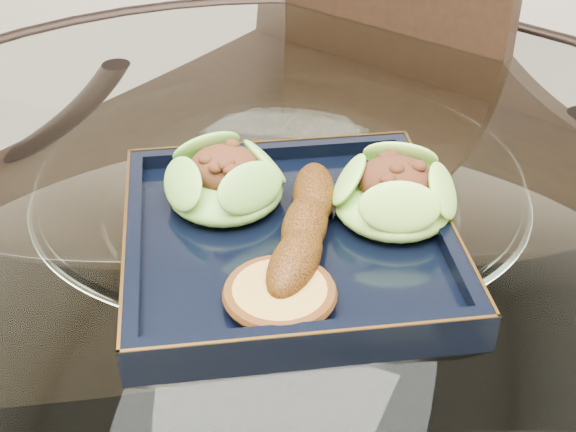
# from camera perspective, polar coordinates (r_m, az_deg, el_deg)

# --- Properties ---
(dining_table) EXTENTS (1.13, 1.13, 0.77)m
(dining_table) POSITION_cam_1_polar(r_m,az_deg,el_deg) (0.83, -0.45, -9.40)
(dining_table) COLOR white
(dining_table) RESTS_ON ground
(dining_chair) EXTENTS (0.54, 0.54, 0.95)m
(dining_chair) POSITION_cam_1_polar(r_m,az_deg,el_deg) (1.17, 2.56, 1.41)
(dining_chair) COLOR black
(dining_chair) RESTS_ON ground
(navy_plate) EXTENTS (0.35, 0.35, 0.02)m
(navy_plate) POSITION_cam_1_polar(r_m,az_deg,el_deg) (0.68, 0.00, -2.07)
(navy_plate) COLOR black
(navy_plate) RESTS_ON dining_table
(lettuce_wrap_left) EXTENTS (0.13, 0.13, 0.04)m
(lettuce_wrap_left) POSITION_cam_1_polar(r_m,az_deg,el_deg) (0.70, -4.50, 2.27)
(lettuce_wrap_left) COLOR #53972B
(lettuce_wrap_left) RESTS_ON navy_plate
(lettuce_wrap_right) EXTENTS (0.13, 0.13, 0.04)m
(lettuce_wrap_right) POSITION_cam_1_polar(r_m,az_deg,el_deg) (0.69, 7.56, 1.35)
(lettuce_wrap_right) COLOR #62AC32
(lettuce_wrap_right) RESTS_ON navy_plate
(roasted_plantain) EXTENTS (0.05, 0.18, 0.03)m
(roasted_plantain) POSITION_cam_1_polar(r_m,az_deg,el_deg) (0.66, 1.21, -0.68)
(roasted_plantain) COLOR #582D09
(roasted_plantain) RESTS_ON navy_plate
(crumb_patty) EXTENTS (0.10, 0.10, 0.01)m
(crumb_patty) POSITION_cam_1_polar(r_m,az_deg,el_deg) (0.60, -0.59, -5.67)
(crumb_patty) COLOR gold
(crumb_patty) RESTS_ON navy_plate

